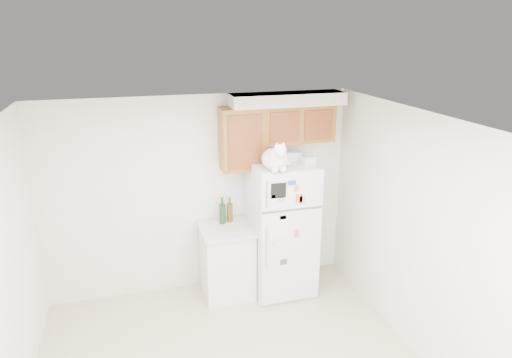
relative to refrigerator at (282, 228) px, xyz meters
name	(u,v)px	position (x,y,z in m)	size (l,w,h in m)	color
room_shell	(245,215)	(-0.83, -1.36, 0.82)	(3.84, 4.04, 2.52)	white
refrigerator	(282,228)	(0.00, 0.00, 0.00)	(0.76, 0.78, 1.70)	white
base_counter	(227,261)	(-0.69, 0.07, -0.39)	(0.64, 0.64, 0.92)	white
cat	(276,158)	(-0.17, -0.25, 0.99)	(0.36, 0.52, 0.37)	white
storage_box_back	(294,156)	(0.17, 0.10, 0.90)	(0.18, 0.13, 0.10)	white
storage_box_front	(308,160)	(0.28, -0.11, 0.89)	(0.15, 0.11, 0.09)	white
bottle_green	(222,210)	(-0.71, 0.21, 0.24)	(0.08, 0.08, 0.34)	#19381E
bottle_amber	(230,209)	(-0.61, 0.24, 0.23)	(0.08, 0.08, 0.32)	#593814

